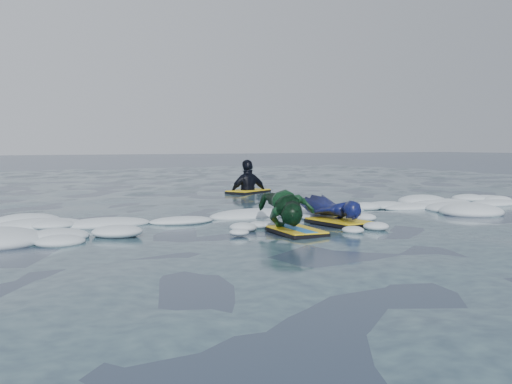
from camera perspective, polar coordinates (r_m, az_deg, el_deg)
ground at (r=8.33m, az=3.86°, el=-3.49°), size 120.00×120.00×0.00m
foam_band at (r=9.22m, az=0.51°, el=-2.73°), size 12.00×3.10×0.30m
prone_woman_unit at (r=9.17m, az=6.63°, el=-1.59°), size 0.62×1.50×0.37m
prone_child_unit at (r=8.16m, az=2.94°, el=-1.71°), size 1.14×1.51×0.54m
waiting_rider_unit at (r=14.59m, az=-0.69°, el=-0.26°), size 1.23×1.05×1.62m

